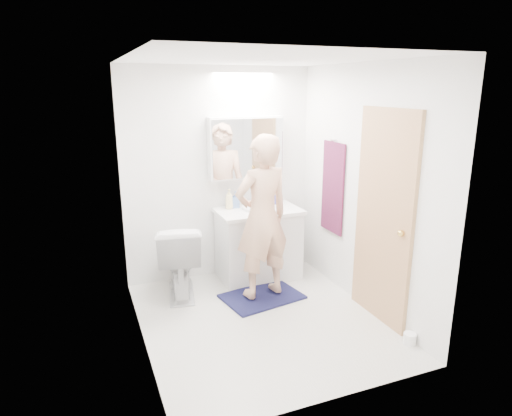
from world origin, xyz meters
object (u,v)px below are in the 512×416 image
person (262,217)px  toothbrush_cup (273,200)px  vanity_cabinet (258,245)px  toilet (179,259)px  medicine_cabinet (246,148)px  toilet_paper_roll (410,339)px  soap_bottle_b (235,199)px  soap_bottle_a (229,199)px

person → toothbrush_cup: bearing=-131.8°
vanity_cabinet → toilet: 0.96m
medicine_cabinet → toothbrush_cup: bearing=-8.9°
toilet → toilet_paper_roll: bearing=144.7°
person → toilet_paper_roll: bearing=113.3°
medicine_cabinet → soap_bottle_b: 0.60m
soap_bottle_b → medicine_cabinet: bearing=11.6°
medicine_cabinet → toilet_paper_roll: 2.62m
vanity_cabinet → soap_bottle_a: (-0.30, 0.15, 0.55)m
toilet_paper_roll → toilet: bearing=133.5°
vanity_cabinet → person: person is taller
medicine_cabinet → soap_bottle_a: size_ratio=3.81×
medicine_cabinet → toilet: medicine_cabinet is taller
vanity_cabinet → soap_bottle_b: (-0.21, 0.18, 0.53)m
toothbrush_cup → toilet_paper_roll: 2.20m
toilet → toilet_paper_roll: toilet is taller
medicine_cabinet → toilet_paper_roll: size_ratio=8.00×
person → soap_bottle_b: (-0.04, 0.72, 0.02)m
person → toothbrush_cup: (0.43, 0.70, -0.02)m
soap_bottle_b → toilet_paper_roll: soap_bottle_b is taller
person → soap_bottle_a: 0.70m
person → toilet: bearing=-38.5°
vanity_cabinet → toilet_paper_roll: size_ratio=8.18×
vanity_cabinet → toilet: size_ratio=1.11×
medicine_cabinet → person: bearing=-98.4°
toilet → person: (0.78, -0.42, 0.49)m
medicine_cabinet → toilet: size_ratio=1.09×
toilet → toothbrush_cup: bearing=-156.1°
person → toothbrush_cup: 0.82m
soap_bottle_a → soap_bottle_b: 0.09m
soap_bottle_b → toilet_paper_roll: bearing=-66.1°
medicine_cabinet → toothbrush_cup: 0.71m
person → soap_bottle_b: 0.72m
soap_bottle_a → soap_bottle_b: size_ratio=1.21×
vanity_cabinet → soap_bottle_b: 0.59m
soap_bottle_b → toilet_paper_roll: (0.89, -2.02, -0.87)m
vanity_cabinet → toilet_paper_roll: (0.68, -1.84, -0.34)m
toothbrush_cup → medicine_cabinet: bearing=171.1°
medicine_cabinet → toilet_paper_roll: bearing=-70.0°
toilet → toothbrush_cup: toothbrush_cup is taller
toothbrush_cup → toilet_paper_roll: toothbrush_cup is taller
toilet → soap_bottle_a: soap_bottle_a is taller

